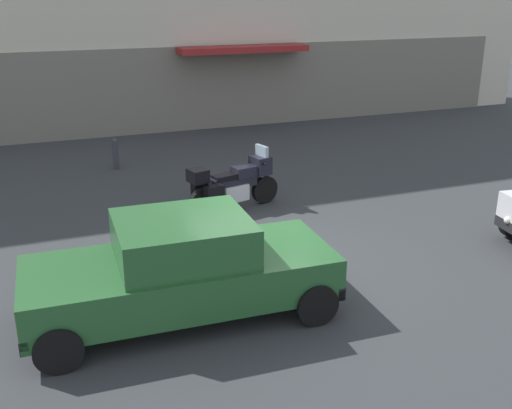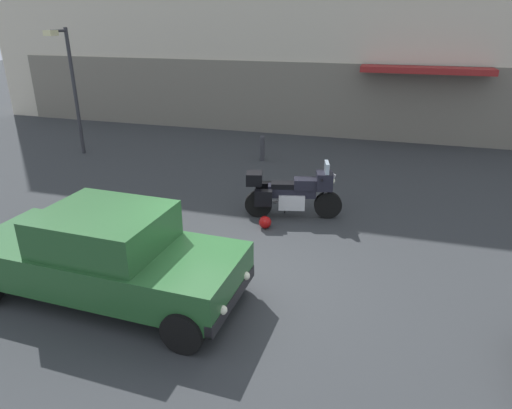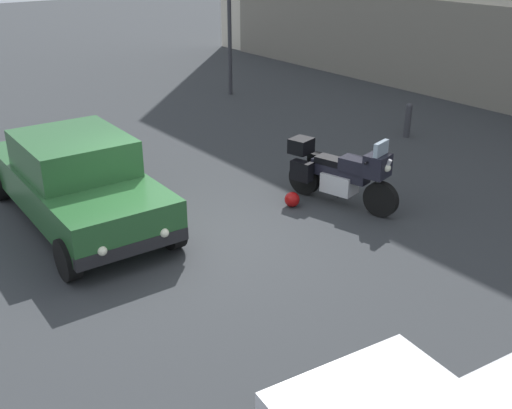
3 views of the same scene
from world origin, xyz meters
The scene contains 5 objects.
ground_plane centered at (0.00, 0.00, 0.00)m, with size 80.00×80.00×0.00m, color #2D3033.
motorcycle centered at (0.36, 3.06, 0.62)m, with size 2.23×1.04×1.36m.
helmet centered at (-0.06, 2.30, 0.14)m, with size 0.28×0.28×0.28m, color #990C0C.
car_sedan_far centered at (-1.82, -1.02, 0.78)m, with size 4.62×2.04×1.56m.
bollard_curbside centered at (-1.56, 7.27, 0.45)m, with size 0.16×0.16×0.85m.
Camera 1 is at (-3.68, -8.93, 4.70)m, focal length 42.68 mm.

